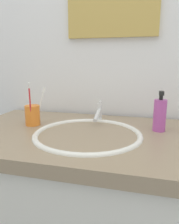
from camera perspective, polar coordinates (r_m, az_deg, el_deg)
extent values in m
cube|color=silver|center=(1.26, 5.93, 16.39)|extent=(2.41, 0.04, 2.40)
cube|color=silver|center=(1.16, 1.76, -26.49)|extent=(1.16, 0.61, 0.78)
cube|color=gray|center=(0.95, 1.93, -6.87)|extent=(1.21, 0.65, 0.05)
ellipsoid|color=white|center=(0.94, -0.47, -8.33)|extent=(0.40, 0.40, 0.09)
torus|color=white|center=(0.92, -0.47, -5.87)|extent=(0.45, 0.45, 0.02)
cylinder|color=#595B60|center=(0.95, -0.47, -10.50)|extent=(0.03, 0.03, 0.01)
cylinder|color=silver|center=(1.13, 2.63, -0.02)|extent=(0.02, 0.02, 0.09)
cylinder|color=silver|center=(1.08, 2.03, -0.70)|extent=(0.02, 0.11, 0.05)
cylinder|color=silver|center=(1.13, 2.82, 2.71)|extent=(0.01, 0.05, 0.01)
cylinder|color=orange|center=(1.08, -14.50, -0.82)|extent=(0.07, 0.07, 0.09)
cylinder|color=white|center=(1.10, -12.64, 1.48)|extent=(0.04, 0.04, 0.16)
cube|color=white|center=(1.10, -11.73, 5.65)|extent=(0.02, 0.02, 0.03)
cylinder|color=red|center=(1.04, -15.05, 1.55)|extent=(0.02, 0.04, 0.19)
cube|color=white|center=(1.01, -15.40, 6.63)|extent=(0.01, 0.02, 0.03)
cylinder|color=#B24CA5|center=(1.00, 17.68, -0.85)|extent=(0.05, 0.05, 0.14)
cylinder|color=black|center=(0.99, 17.99, 3.62)|extent=(0.02, 0.02, 0.02)
cube|color=black|center=(0.97, 18.11, 4.67)|extent=(0.02, 0.04, 0.02)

